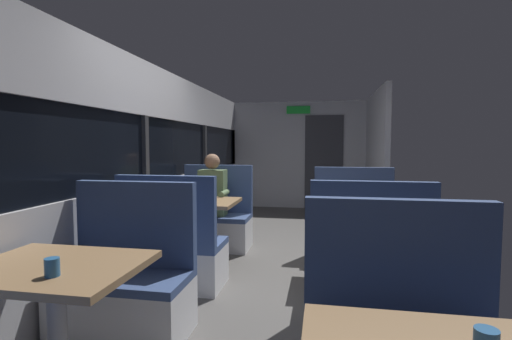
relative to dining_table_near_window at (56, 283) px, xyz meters
name	(u,v)px	position (x,y,z in m)	size (l,w,h in m)	color
ground_plane	(272,275)	(0.89, 2.09, -0.65)	(3.30, 9.20, 0.02)	#514F4C
carriage_window_panel_left	(144,169)	(-0.56, 2.09, 0.47)	(0.09, 8.48, 2.30)	#B2B2B7
carriage_end_bulkhead	(301,156)	(0.95, 6.28, 0.50)	(2.90, 0.11, 2.30)	#B2B2B7
carriage_aisle_panel_right	(376,157)	(2.34, 5.09, 0.51)	(0.08, 2.40, 2.30)	#B2B2B7
dining_table_near_window	(56,283)	(0.00, 0.00, 0.00)	(0.90, 0.70, 0.74)	#9E9EA3
bench_near_window_facing_entry	(126,289)	(0.00, 0.70, -0.31)	(0.95, 0.50, 1.10)	silver
dining_table_mid_window	(197,209)	(0.00, 2.28, 0.00)	(0.90, 0.70, 0.74)	#9E9EA3
bench_mid_window_facing_end	(174,253)	(0.00, 1.58, -0.31)	(0.95, 0.50, 1.10)	silver
bench_mid_window_facing_entry	(215,223)	(0.00, 2.98, -0.31)	(0.95, 0.50, 1.10)	silver
dining_table_rear_aisle	(360,218)	(1.79, 2.08, 0.00)	(0.90, 0.70, 0.74)	#9E9EA3
bench_rear_aisle_facing_end	(368,272)	(1.79, 1.38, -0.31)	(0.95, 0.50, 1.10)	silver
bench_rear_aisle_facing_entry	(354,232)	(1.79, 2.78, -0.31)	(0.95, 0.50, 1.10)	silver
seated_passenger	(213,209)	(0.00, 2.91, -0.10)	(0.47, 0.55, 1.26)	#26262D
coffee_cup_secondary	(52,267)	(0.12, -0.16, 0.15)	(0.07, 0.07, 0.09)	#26598C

